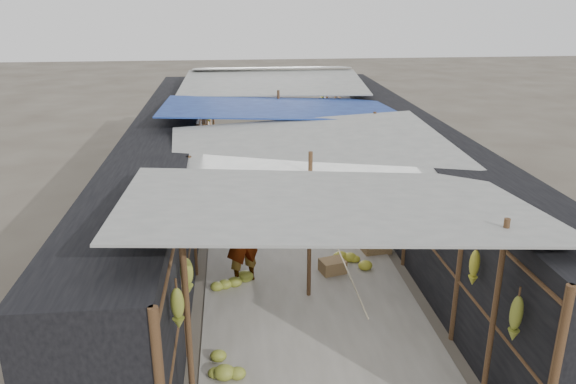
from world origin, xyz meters
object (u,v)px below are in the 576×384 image
object	(u,v)px
vendor_seated	(348,219)
crate_near	(332,266)
black_basin	(336,204)
vendor_elderly	(242,238)
shopper_blue	(234,170)

from	to	relation	value
vendor_seated	crate_near	bearing A→B (deg)	-28.34
black_basin	vendor_elderly	size ratio (longest dim) A/B	0.32
vendor_elderly	vendor_seated	bearing A→B (deg)	-168.95
crate_near	vendor_elderly	bearing A→B (deg)	170.26
shopper_blue	vendor_seated	size ratio (longest dim) A/B	1.81
crate_near	vendor_elderly	xyz separation A→B (m)	(-1.69, -0.16, 0.73)
vendor_seated	vendor_elderly	bearing A→B (deg)	-60.82
shopper_blue	vendor_elderly	bearing A→B (deg)	-79.85
vendor_elderly	shopper_blue	size ratio (longest dim) A/B	1.04
black_basin	vendor_seated	bearing A→B (deg)	-93.33
crate_near	black_basin	world-z (taller)	crate_near
crate_near	shopper_blue	xyz separation A→B (m)	(-1.77, 4.06, 0.70)
black_basin	shopper_blue	bearing A→B (deg)	164.25
vendor_seated	shopper_blue	bearing A→B (deg)	-144.26
crate_near	vendor_seated	world-z (taller)	vendor_seated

